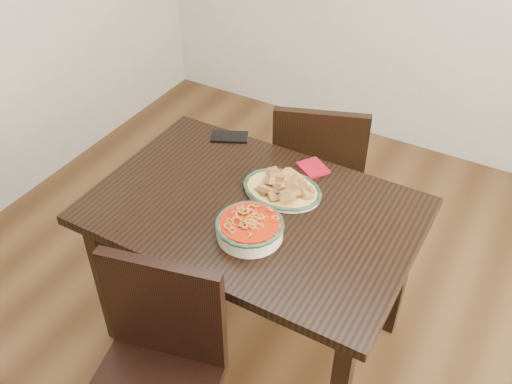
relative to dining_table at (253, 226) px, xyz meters
The scene contains 8 objects.
floor 0.66m from the dining_table, 53.10° to the left, with size 3.50×3.50×0.00m, color #3E2613.
dining_table is the anchor object (origin of this frame).
chair_far 0.66m from the dining_table, 90.77° to the left, with size 0.54×0.54×0.89m.
chair_near 0.64m from the dining_table, 91.90° to the right, with size 0.51×0.51×0.89m.
fish_plate 0.20m from the dining_table, 68.75° to the left, with size 0.31×0.24×0.11m.
noodle_bowl 0.21m from the dining_table, 64.84° to the right, with size 0.25×0.25×0.08m.
smartphone 0.49m from the dining_table, 132.40° to the left, with size 0.16×0.09×0.01m, color black.
napkin 0.36m from the dining_table, 74.13° to the left, with size 0.12×0.10×0.01m, color maroon.
Camera 1 is at (0.75, -1.51, 2.16)m, focal length 40.00 mm.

